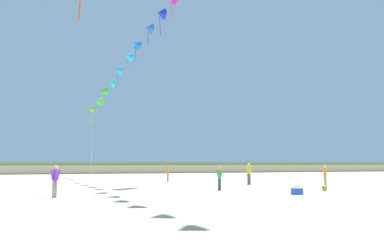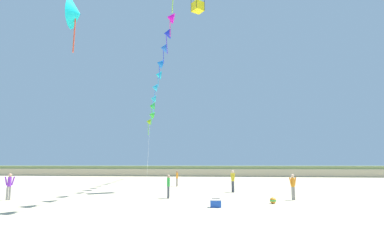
{
  "view_description": "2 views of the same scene",
  "coord_description": "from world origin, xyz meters",
  "px_view_note": "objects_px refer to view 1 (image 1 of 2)",
  "views": [
    {
      "loc": [
        -8.34,
        -15.5,
        1.83
      ],
      "look_at": [
        -0.48,
        13.64,
        5.57
      ],
      "focal_mm": 32.0,
      "sensor_mm": 36.0,
      "label": 1
    },
    {
      "loc": [
        3.49,
        -14.08,
        2.24
      ],
      "look_at": [
        -0.0,
        13.25,
        6.33
      ],
      "focal_mm": 28.0,
      "sensor_mm": 36.0,
      "label": 2
    }
  ],
  "objects_px": {
    "person_far_right": "(249,172)",
    "beach_ball": "(324,188)",
    "beach_cooler": "(297,191)",
    "person_near_left": "(168,172)",
    "person_far_left": "(219,177)",
    "person_near_right": "(325,175)",
    "person_mid_center": "(55,179)"
  },
  "relations": [
    {
      "from": "beach_cooler",
      "to": "beach_ball",
      "type": "height_order",
      "value": "beach_cooler"
    },
    {
      "from": "person_far_right",
      "to": "beach_ball",
      "type": "height_order",
      "value": "person_far_right"
    },
    {
      "from": "person_near_left",
      "to": "person_far_right",
      "type": "height_order",
      "value": "person_far_right"
    },
    {
      "from": "person_near_left",
      "to": "person_far_left",
      "type": "distance_m",
      "value": 10.85
    },
    {
      "from": "beach_cooler",
      "to": "beach_ball",
      "type": "distance_m",
      "value": 3.7
    },
    {
      "from": "person_near_left",
      "to": "beach_ball",
      "type": "height_order",
      "value": "person_near_left"
    },
    {
      "from": "person_near_right",
      "to": "person_far_right",
      "type": "xyz_separation_m",
      "value": [
        -3.77,
        4.81,
        0.08
      ]
    },
    {
      "from": "person_near_right",
      "to": "person_near_left",
      "type": "bearing_deg",
      "value": 131.35
    },
    {
      "from": "person_mid_center",
      "to": "beach_cooler",
      "type": "xyz_separation_m",
      "value": [
        13.21,
        -1.54,
        -0.76
      ]
    },
    {
      "from": "person_near_right",
      "to": "beach_ball",
      "type": "xyz_separation_m",
      "value": [
        -1.54,
        -1.99,
        -0.76
      ]
    },
    {
      "from": "person_far_left",
      "to": "person_mid_center",
      "type": "bearing_deg",
      "value": -167.04
    },
    {
      "from": "person_far_left",
      "to": "person_far_right",
      "type": "height_order",
      "value": "person_far_right"
    },
    {
      "from": "person_near_right",
      "to": "person_far_right",
      "type": "height_order",
      "value": "person_far_right"
    },
    {
      "from": "person_near_right",
      "to": "person_mid_center",
      "type": "distance_m",
      "value": 18.1
    },
    {
      "from": "person_far_left",
      "to": "person_far_right",
      "type": "distance_m",
      "value": 6.5
    },
    {
      "from": "person_near_left",
      "to": "person_near_right",
      "type": "relative_size",
      "value": 0.99
    },
    {
      "from": "person_near_left",
      "to": "person_far_left",
      "type": "height_order",
      "value": "person_near_left"
    },
    {
      "from": "person_far_left",
      "to": "beach_cooler",
      "type": "relative_size",
      "value": 2.68
    },
    {
      "from": "person_near_left",
      "to": "beach_cooler",
      "type": "relative_size",
      "value": 2.77
    },
    {
      "from": "person_near_left",
      "to": "person_far_right",
      "type": "relative_size",
      "value": 0.91
    },
    {
      "from": "beach_cooler",
      "to": "person_far_left",
      "type": "bearing_deg",
      "value": 131.35
    },
    {
      "from": "beach_ball",
      "to": "person_mid_center",
      "type": "bearing_deg",
      "value": -178.81
    },
    {
      "from": "person_mid_center",
      "to": "person_far_right",
      "type": "distance_m",
      "value": 15.87
    },
    {
      "from": "person_near_left",
      "to": "beach_cooler",
      "type": "bearing_deg",
      "value": -72.16
    },
    {
      "from": "person_near_left",
      "to": "person_far_left",
      "type": "relative_size",
      "value": 1.03
    },
    {
      "from": "beach_cooler",
      "to": "person_far_right",
      "type": "bearing_deg",
      "value": 83.64
    },
    {
      "from": "person_far_right",
      "to": "beach_ball",
      "type": "bearing_deg",
      "value": -71.86
    },
    {
      "from": "person_mid_center",
      "to": "person_far_left",
      "type": "height_order",
      "value": "person_mid_center"
    },
    {
      "from": "person_near_right",
      "to": "beach_cooler",
      "type": "relative_size",
      "value": 2.81
    },
    {
      "from": "person_near_left",
      "to": "person_mid_center",
      "type": "distance_m",
      "value": 15.57
    },
    {
      "from": "person_mid_center",
      "to": "beach_ball",
      "type": "relative_size",
      "value": 4.63
    },
    {
      "from": "person_far_left",
      "to": "beach_ball",
      "type": "height_order",
      "value": "person_far_left"
    }
  ]
}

